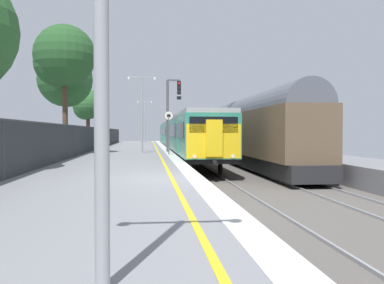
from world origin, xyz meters
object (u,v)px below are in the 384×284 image
(commuter_train_at_platform, at_px, (180,134))
(platform_lamp_mid, at_px, (142,107))
(freight_train_adjacent_track, at_px, (242,129))
(speed_limit_sign, at_px, (169,127))
(signal_gantry, at_px, (171,107))
(background_tree_right, at_px, (63,58))
(background_tree_back, at_px, (87,106))
(platform_lamp_far, at_px, (145,118))
(background_tree_centre, at_px, (66,82))

(commuter_train_at_platform, relative_size, platform_lamp_mid, 7.90)
(freight_train_adjacent_track, bearing_deg, speed_limit_sign, -143.61)
(commuter_train_at_platform, height_order, signal_gantry, signal_gantry)
(background_tree_right, bearing_deg, signal_gantry, 19.88)
(speed_limit_sign, xyz_separation_m, background_tree_right, (-6.90, 1.07, 4.52))
(commuter_train_at_platform, height_order, platform_lamp_mid, platform_lamp_mid)
(speed_limit_sign, distance_m, background_tree_right, 8.32)
(platform_lamp_mid, height_order, background_tree_back, background_tree_back)
(speed_limit_sign, distance_m, platform_lamp_mid, 3.26)
(freight_train_adjacent_track, xyz_separation_m, platform_lamp_far, (-7.61, 23.37, 1.63))
(platform_lamp_far, relative_size, background_tree_right, 0.66)
(speed_limit_sign, bearing_deg, background_tree_back, 111.42)
(speed_limit_sign, distance_m, background_tree_back, 22.66)
(commuter_train_at_platform, distance_m, background_tree_right, 16.54)
(speed_limit_sign, bearing_deg, freight_train_adjacent_track, 36.39)
(commuter_train_at_platform, xyz_separation_m, platform_lamp_far, (-3.61, 13.51, 2.03))
(speed_limit_sign, xyz_separation_m, background_tree_back, (-8.22, 20.95, 2.65))
(background_tree_back, bearing_deg, platform_lamp_far, 46.16)
(commuter_train_at_platform, bearing_deg, freight_train_adjacent_track, -67.89)
(signal_gantry, height_order, background_tree_right, background_tree_right)
(background_tree_right, height_order, background_tree_back, background_tree_right)
(freight_train_adjacent_track, relative_size, signal_gantry, 5.33)
(background_tree_back, bearing_deg, commuter_train_at_platform, -33.97)
(commuter_train_at_platform, distance_m, speed_limit_sign, 14.30)
(signal_gantry, bearing_deg, platform_lamp_far, 95.06)
(commuter_train_at_platform, bearing_deg, platform_lamp_far, 104.95)
(speed_limit_sign, bearing_deg, background_tree_right, 171.16)
(background_tree_centre, xyz_separation_m, background_tree_back, (-0.66, 15.48, -0.84))
(freight_train_adjacent_track, relative_size, platform_lamp_far, 5.12)
(signal_gantry, relative_size, background_tree_centre, 0.71)
(commuter_train_at_platform, height_order, freight_train_adjacent_track, freight_train_adjacent_track)
(platform_lamp_mid, distance_m, background_tree_back, 19.73)
(signal_gantry, distance_m, background_tree_right, 8.28)
(background_tree_right, bearing_deg, freight_train_adjacent_track, 14.25)
(platform_lamp_mid, relative_size, platform_lamp_far, 0.97)
(signal_gantry, xyz_separation_m, speed_limit_sign, (-0.36, -3.70, -1.53))
(platform_lamp_mid, height_order, background_tree_right, background_tree_right)
(commuter_train_at_platform, relative_size, freight_train_adjacent_track, 1.50)
(freight_train_adjacent_track, distance_m, platform_lamp_mid, 8.01)
(platform_lamp_far, xyz_separation_m, background_tree_back, (-6.46, -6.73, 1.15))
(freight_train_adjacent_track, relative_size, speed_limit_sign, 10.09)
(commuter_train_at_platform, distance_m, platform_lamp_far, 14.13)
(commuter_train_at_platform, height_order, background_tree_back, background_tree_back)
(freight_train_adjacent_track, xyz_separation_m, background_tree_centre, (-13.41, 1.16, 3.62))
(background_tree_back, bearing_deg, background_tree_right, -86.21)
(speed_limit_sign, height_order, background_tree_right, background_tree_right)
(platform_lamp_mid, distance_m, background_tree_centre, 6.91)
(signal_gantry, height_order, speed_limit_sign, signal_gantry)
(signal_gantry, height_order, background_tree_centre, background_tree_centre)
(freight_train_adjacent_track, distance_m, signal_gantry, 5.77)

